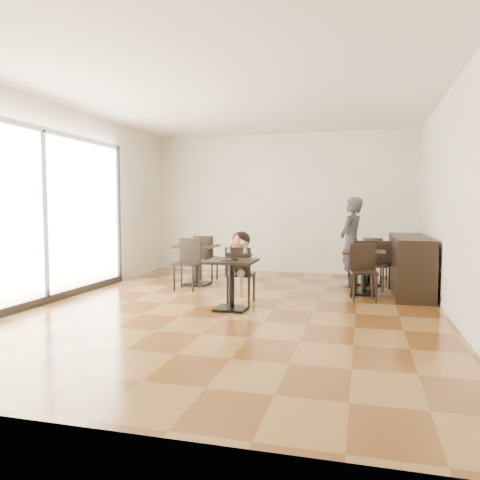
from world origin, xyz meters
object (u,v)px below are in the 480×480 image
(child_chair, at_px, (241,275))
(chair_left_b, at_px, (187,264))
(child, at_px, (241,267))
(cafe_table_mid, at_px, (364,273))
(chair_left_a, at_px, (206,258))
(cafe_table_back, at_px, (368,266))
(chair_mid_b, at_px, (364,273))
(chair_mid_a, at_px, (364,265))
(cafe_table_left, at_px, (197,265))
(adult_patron, at_px, (351,242))
(chair_back_b, at_px, (377,266))
(child_table, at_px, (231,285))
(chair_back_a, at_px, (376,259))

(child_chair, xyz_separation_m, chair_left_b, (-1.26, 0.89, 0.02))
(child, distance_m, cafe_table_mid, 2.25)
(chair_left_a, bearing_deg, cafe_table_back, -174.85)
(chair_left_a, xyz_separation_m, chair_left_b, (0.00, -1.10, 0.00))
(child, relative_size, chair_mid_b, 1.24)
(cafe_table_mid, relative_size, chair_mid_b, 0.83)
(chair_mid_a, bearing_deg, cafe_table_left, -2.00)
(chair_mid_a, distance_m, chair_mid_b, 1.10)
(chair_mid_a, bearing_deg, child, 35.33)
(cafe_table_mid, bearing_deg, child_chair, -146.88)
(chair_mid_a, distance_m, chair_left_a, 3.15)
(cafe_table_left, bearing_deg, chair_mid_b, -13.75)
(child_chair, xyz_separation_m, cafe_table_back, (1.97, 2.31, -0.08))
(cafe_table_back, distance_m, chair_mid_a, 0.55)
(child_chair, height_order, child, child)
(adult_patron, height_order, chair_mid_b, adult_patron)
(child_chair, xyz_separation_m, chair_mid_b, (1.88, 0.68, 0.01))
(cafe_table_left, xyz_separation_m, chair_back_b, (3.38, 0.32, 0.06))
(child_table, height_order, chair_left_b, chair_left_b)
(cafe_table_left, distance_m, chair_left_a, 0.56)
(chair_mid_a, bearing_deg, chair_back_b, 168.38)
(child_chair, distance_m, cafe_table_mid, 2.25)
(chair_left_b, xyz_separation_m, chair_back_b, (3.38, 0.87, -0.02))
(cafe_table_left, distance_m, cafe_table_back, 3.34)
(adult_patron, relative_size, chair_left_b, 1.82)
(child_table, distance_m, chair_back_b, 3.14)
(child_chair, height_order, cafe_table_mid, child_chair)
(chair_left_b, height_order, chair_back_a, chair_left_b)
(chair_left_b, height_order, chair_back_b, chair_left_b)
(child, relative_size, adult_patron, 0.66)
(child_chair, distance_m, chair_back_b, 2.75)
(chair_mid_b, bearing_deg, chair_back_a, 75.75)
(cafe_table_back, height_order, chair_left_a, chair_left_a)
(cafe_table_mid, xyz_separation_m, chair_back_b, (0.24, 0.54, 0.07))
(child, height_order, chair_mid_a, child)
(child, xyz_separation_m, chair_back_a, (2.12, 2.86, -0.12))
(cafe_table_mid, relative_size, chair_mid_a, 0.83)
(adult_patron, distance_m, chair_back_a, 1.05)
(chair_left_a, bearing_deg, chair_mid_b, 156.75)
(cafe_table_mid, height_order, cafe_table_left, cafe_table_left)
(cafe_table_left, bearing_deg, cafe_table_back, 15.05)
(child_chair, xyz_separation_m, child, (0.00, 0.00, 0.12))
(chair_back_a, height_order, chair_back_b, same)
(cafe_table_mid, distance_m, chair_back_a, 1.65)
(child, bearing_deg, chair_left_a, 122.25)
(cafe_table_back, xyz_separation_m, chair_back_a, (0.15, 0.55, 0.08))
(cafe_table_back, relative_size, chair_left_a, 0.80)
(cafe_table_mid, bearing_deg, chair_back_b, 66.06)
(child, bearing_deg, chair_back_b, 39.75)
(child, height_order, chair_back_a, child)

